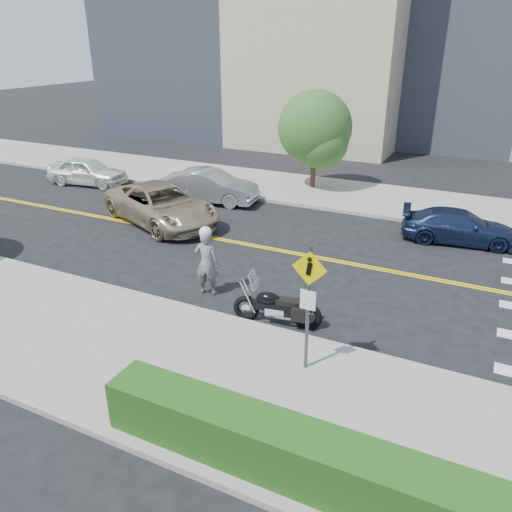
{
  "coord_description": "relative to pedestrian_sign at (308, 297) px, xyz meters",
  "views": [
    {
      "loc": [
        7.31,
        -15.25,
        7.05
      ],
      "look_at": [
        1.47,
        -3.27,
        1.2
      ],
      "focal_mm": 35.0,
      "sensor_mm": 36.0,
      "label": 1
    }
  ],
  "objects": [
    {
      "name": "suv",
      "position": [
        -8.9,
        6.88,
        -1.17
      ],
      "size": [
        6.23,
        4.58,
        1.57
      ],
      "primitive_type": "imported",
      "rotation": [
        0.0,
        0.0,
        1.18
      ],
      "color": "tan",
      "rests_on": "ground"
    },
    {
      "name": "parked_car_silver",
      "position": [
        -8.63,
        10.23,
        -1.22
      ],
      "size": [
        4.68,
        2.12,
        1.49
      ],
      "primitive_type": "imported",
      "rotation": [
        0.0,
        0.0,
        1.69
      ],
      "color": "#9FA1A6",
      "rests_on": "ground"
    },
    {
      "name": "hedge",
      "position": [
        1.8,
        -2.99,
        -1.31
      ],
      "size": [
        9.0,
        0.9,
        1.0
      ],
      "primitive_type": "cube",
      "color": "#235619",
      "rests_on": "sidewalk_near"
    },
    {
      "name": "ground_plane",
      "position": [
        -4.2,
        6.31,
        -1.96
      ],
      "size": [
        120.0,
        120.0,
        0.0
      ],
      "primitive_type": "plane",
      "color": "black",
      "rests_on": "ground"
    },
    {
      "name": "sidewalk_near",
      "position": [
        -4.2,
        -1.19,
        -1.89
      ],
      "size": [
        60.0,
        5.0,
        0.15
      ],
      "primitive_type": "cube",
      "color": "#9E9B91",
      "rests_on": "ground_plane"
    },
    {
      "name": "sidewalk_far",
      "position": [
        -4.2,
        13.81,
        -1.89
      ],
      "size": [
        60.0,
        5.0,
        0.15
      ],
      "primitive_type": "cube",
      "color": "#9E9B91",
      "rests_on": "ground_plane"
    },
    {
      "name": "motorcycle",
      "position": [
        -1.45,
        1.71,
        -1.25
      ],
      "size": [
        2.43,
        1.11,
        1.42
      ],
      "primitive_type": null,
      "rotation": [
        0.0,
        0.0,
        0.18
      ],
      "color": "black",
      "rests_on": "ground"
    },
    {
      "name": "parked_car_white",
      "position": [
        -15.88,
        10.06,
        -1.26
      ],
      "size": [
        4.34,
        2.29,
        1.41
      ],
      "primitive_type": "imported",
      "rotation": [
        0.0,
        0.0,
        1.73
      ],
      "color": "white",
      "rests_on": "ground"
    },
    {
      "name": "motorcyclist",
      "position": [
        -4.0,
        2.37,
        -0.9
      ],
      "size": [
        0.81,
        0.62,
        2.13
      ],
      "rotation": [
        0.0,
        0.0,
        3.35
      ],
      "color": "silver",
      "rests_on": "ground"
    },
    {
      "name": "tree_far_a",
      "position": [
        -5.03,
        14.22,
        1.11
      ],
      "size": [
        3.56,
        3.56,
        4.86
      ],
      "rotation": [
        0.0,
        0.0,
        0.24
      ],
      "color": "#382619",
      "rests_on": "ground"
    },
    {
      "name": "parked_car_blue",
      "position": [
        2.29,
        10.03,
        -1.36
      ],
      "size": [
        4.37,
        2.29,
        1.21
      ],
      "primitive_type": "imported",
      "rotation": [
        0.0,
        0.0,
        1.72
      ],
      "color": "#19284C",
      "rests_on": "ground"
    },
    {
      "name": "pedestrian_sign",
      "position": [
        0.0,
        0.0,
        0.0
      ],
      "size": [
        0.78,
        0.08,
        3.0
      ],
      "color": "#4C4C51",
      "rests_on": "sidewalk_near"
    }
  ]
}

